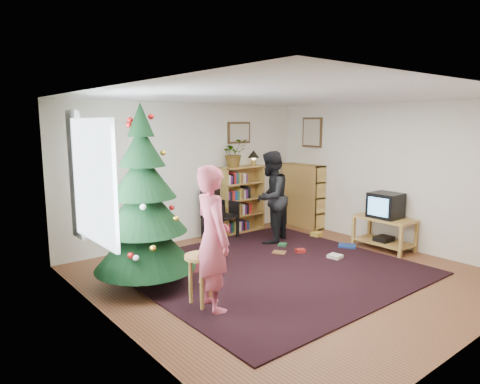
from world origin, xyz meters
TOP-DOWN VIEW (x-y plane):
  - floor at (0.00, 0.00)m, footprint 5.00×5.00m
  - ceiling at (0.00, 0.00)m, footprint 5.00×5.00m
  - wall_back at (0.00, 2.50)m, footprint 5.00×0.02m
  - wall_front at (0.00, -2.50)m, footprint 5.00×0.02m
  - wall_left at (-2.50, 0.00)m, footprint 0.02×5.00m
  - wall_right at (2.50, 0.00)m, footprint 0.02×5.00m
  - rug at (0.00, 0.30)m, footprint 3.80×3.60m
  - window_pane at (-2.47, 0.60)m, footprint 0.04×1.20m
  - curtain at (-2.43, 1.30)m, footprint 0.06×0.35m
  - picture_back at (1.15, 2.48)m, footprint 0.55×0.03m
  - picture_right at (2.48, 1.75)m, footprint 0.03×0.50m
  - christmas_tree at (-1.73, 0.88)m, footprint 1.32×1.32m
  - bookshelf_back at (1.11, 2.34)m, footprint 0.95×0.30m
  - bookshelf_right at (2.34, 1.84)m, footprint 0.30×0.95m
  - tv_stand at (2.22, -0.15)m, footprint 0.54×0.96m
  - crt_tv at (2.22, -0.15)m, footprint 0.45×0.49m
  - armchair at (0.45, 2.27)m, footprint 0.63×0.63m
  - stool at (-1.52, -0.10)m, footprint 0.38×0.38m
  - person_standing at (-1.45, -0.25)m, footprint 0.52×0.69m
  - person_by_chair at (0.98, 1.37)m, footprint 0.98×0.89m
  - potted_plant at (0.91, 2.34)m, footprint 0.54×0.49m
  - table_lamp at (1.41, 2.34)m, footprint 0.23×0.23m
  - floor_clutter at (1.22, 0.62)m, footprint 1.51×1.28m

SIDE VIEW (x-z plane):
  - floor at x=0.00m, z-range 0.00..0.00m
  - rug at x=0.00m, z-range 0.00..0.02m
  - floor_clutter at x=1.22m, z-range 0.00..0.08m
  - tv_stand at x=2.22m, z-range 0.05..0.60m
  - stool at x=-1.52m, z-range 0.17..0.80m
  - armchair at x=0.45m, z-range 0.04..0.99m
  - bookshelf_back at x=1.11m, z-range 0.01..1.31m
  - bookshelf_right at x=2.34m, z-range 0.01..1.31m
  - crt_tv at x=2.22m, z-range 0.55..0.98m
  - person_by_chair at x=0.98m, z-range 0.00..1.65m
  - person_standing at x=-1.45m, z-range 0.00..1.69m
  - christmas_tree at x=-1.73m, z-range -0.20..2.20m
  - wall_back at x=0.00m, z-range 0.00..2.50m
  - wall_front at x=0.00m, z-range 0.00..2.50m
  - wall_left at x=-2.50m, z-range 0.00..2.50m
  - wall_right at x=2.50m, z-range 0.00..2.50m
  - window_pane at x=-2.47m, z-range 0.80..2.20m
  - curtain at x=-2.43m, z-range 0.70..2.30m
  - table_lamp at x=1.41m, z-range 1.35..1.66m
  - potted_plant at x=0.91m, z-range 1.30..1.84m
  - picture_back at x=1.15m, z-range 1.74..2.16m
  - picture_right at x=2.48m, z-range 1.65..2.25m
  - ceiling at x=0.00m, z-range 2.50..2.50m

